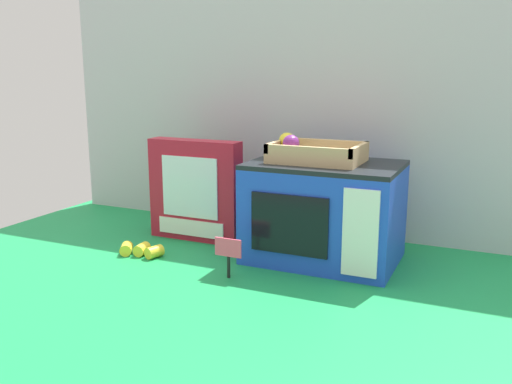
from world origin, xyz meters
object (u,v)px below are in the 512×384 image
Objects in this scene: price_sign at (228,252)px; loose_toy_banana at (141,250)px; food_groups_crate at (313,153)px; cookie_set_box at (195,190)px; toy_microwave at (324,212)px.

loose_toy_banana is at bearing 170.55° from price_sign.
loose_toy_banana is (-0.29, 0.05, -0.05)m from price_sign.
loose_toy_banana is at bearing -157.04° from food_groups_crate.
cookie_set_box is (-0.37, 0.02, -0.14)m from food_groups_crate.
cookie_set_box reaches higher than price_sign.
food_groups_crate is at bearing 59.95° from price_sign.
cookie_set_box is 2.24× the size of loose_toy_banana.
cookie_set_box reaches higher than toy_microwave.
loose_toy_banana is at bearing -159.05° from toy_microwave.
food_groups_crate is at bearing 173.63° from toy_microwave.
toy_microwave is 0.29m from price_sign.
food_groups_crate reaches higher than loose_toy_banana.
toy_microwave is at bearing 53.33° from price_sign.
cookie_set_box is at bearing 133.70° from price_sign.
toy_microwave is 0.51m from loose_toy_banana.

